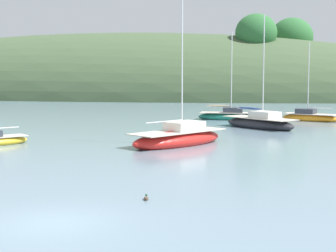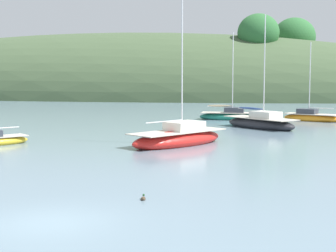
% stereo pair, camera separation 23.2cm
% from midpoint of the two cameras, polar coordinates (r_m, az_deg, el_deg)
% --- Properties ---
extents(ground_plane, '(400.00, 400.00, 0.00)m').
position_cam_midpoint_polar(ground_plane, '(17.69, -12.70, -10.16)').
color(ground_plane, slate).
extents(far_shoreline_hill, '(150.00, 36.00, 28.99)m').
position_cam_midpoint_polar(far_shoreline_hill, '(109.20, -6.19, 3.13)').
color(far_shoreline_hill, '#425638').
rests_on(far_shoreline_hill, ground).
extents(sailboat_blue_center, '(7.39, 7.13, 10.23)m').
position_cam_midpoint_polar(sailboat_blue_center, '(47.53, 9.78, 0.34)').
color(sailboat_blue_center, '#232328').
rests_on(sailboat_blue_center, ground).
extents(sailboat_red_portside, '(6.34, 2.19, 9.38)m').
position_cam_midpoint_polar(sailboat_red_portside, '(55.83, 6.45, 1.10)').
color(sailboat_red_portside, '#196B56').
rests_on(sailboat_red_portside, ground).
extents(sailboat_yellow_far, '(6.67, 8.02, 11.08)m').
position_cam_midpoint_polar(sailboat_yellow_far, '(35.65, 0.96, -1.32)').
color(sailboat_yellow_far, red).
rests_on(sailboat_yellow_far, ground).
extents(sailboat_black_sloop, '(6.27, 4.34, 8.27)m').
position_cam_midpoint_polar(sailboat_black_sloop, '(56.01, 15.01, 0.93)').
color(sailboat_black_sloop, orange).
rests_on(sailboat_black_sloop, ground).
extents(duck_trailing, '(0.23, 0.43, 0.24)m').
position_cam_midpoint_polar(duck_trailing, '(20.25, -2.73, -7.85)').
color(duck_trailing, '#473828').
rests_on(duck_trailing, ground).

